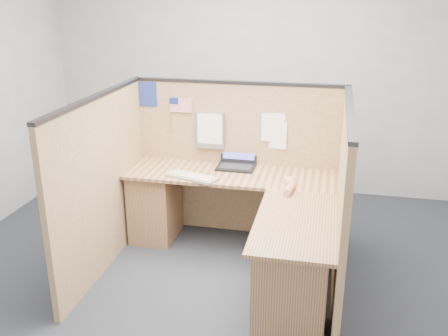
% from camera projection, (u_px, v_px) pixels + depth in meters
% --- Properties ---
extents(floor, '(5.00, 5.00, 0.00)m').
position_uv_depth(floor, '(214.00, 281.00, 4.22)').
color(floor, black).
rests_on(floor, ground).
extents(wall_back, '(5.00, 0.00, 5.00)m').
position_uv_depth(wall_back, '(258.00, 74.00, 5.82)').
color(wall_back, '#96989B').
rests_on(wall_back, floor).
extents(wall_front, '(5.00, 0.00, 5.00)m').
position_uv_depth(wall_front, '(56.00, 282.00, 1.68)').
color(wall_front, '#96989B').
rests_on(wall_front, floor).
extents(cubicle_partitions, '(2.06, 1.83, 1.53)m').
position_uv_depth(cubicle_partitions, '(225.00, 179.00, 4.36)').
color(cubicle_partitions, olive).
rests_on(cubicle_partitions, floor).
extents(l_desk, '(1.95, 1.75, 0.73)m').
position_uv_depth(l_desk, '(242.00, 227.00, 4.32)').
color(l_desk, brown).
rests_on(l_desk, floor).
extents(laptop, '(0.36, 0.34, 0.26)m').
position_uv_depth(laptop, '(237.00, 159.00, 4.78)').
color(laptop, black).
rests_on(laptop, l_desk).
extents(keyboard, '(0.50, 0.29, 0.03)m').
position_uv_depth(keyboard, '(191.00, 177.00, 4.47)').
color(keyboard, gray).
rests_on(keyboard, l_desk).
extents(mouse, '(0.11, 0.08, 0.04)m').
position_uv_depth(mouse, '(290.00, 182.00, 4.34)').
color(mouse, silver).
rests_on(mouse, l_desk).
extents(hand_forearm, '(0.10, 0.35, 0.07)m').
position_uv_depth(hand_forearm, '(290.00, 186.00, 4.22)').
color(hand_forearm, tan).
rests_on(hand_forearm, l_desk).
extents(blue_poster, '(0.18, 0.01, 0.24)m').
position_uv_depth(blue_poster, '(148.00, 94.00, 4.83)').
color(blue_poster, navy).
rests_on(blue_poster, cubicle_partitions).
extents(american_flag, '(0.22, 0.01, 0.38)m').
position_uv_depth(american_flag, '(178.00, 106.00, 4.79)').
color(american_flag, olive).
rests_on(american_flag, cubicle_partitions).
extents(file_holder, '(0.27, 0.05, 0.35)m').
position_uv_depth(file_holder, '(210.00, 130.00, 4.78)').
color(file_holder, slate).
rests_on(file_holder, cubicle_partitions).
extents(paper_left, '(0.20, 0.03, 0.26)m').
position_uv_depth(paper_left, '(276.00, 136.00, 4.69)').
color(paper_left, white).
rests_on(paper_left, cubicle_partitions).
extents(paper_right, '(0.21, 0.02, 0.27)m').
position_uv_depth(paper_right, '(273.00, 128.00, 4.67)').
color(paper_right, white).
rests_on(paper_right, cubicle_partitions).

